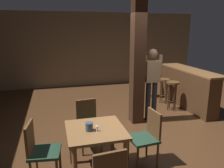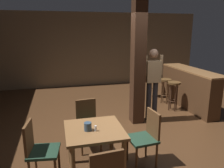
% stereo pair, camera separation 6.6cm
% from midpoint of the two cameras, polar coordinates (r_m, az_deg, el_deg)
% --- Properties ---
extents(ground_plane, '(10.80, 10.80, 0.00)m').
position_cam_midpoint_polar(ground_plane, '(4.80, 7.43, -12.64)').
color(ground_plane, '#422816').
extents(wall_back, '(8.00, 0.10, 2.80)m').
position_cam_midpoint_polar(wall_back, '(8.65, -3.88, 8.97)').
color(wall_back, '#756047').
rests_on(wall_back, ground_plane).
extents(pillar, '(0.28, 0.28, 2.80)m').
position_cam_midpoint_polar(pillar, '(4.99, 6.30, 5.32)').
color(pillar, '#382114').
rests_on(pillar, ground_plane).
extents(dining_table, '(0.84, 0.84, 0.73)m').
position_cam_midpoint_polar(dining_table, '(3.33, -4.87, -13.75)').
color(dining_table, brown).
rests_on(dining_table, ground_plane).
extents(chair_west, '(0.48, 0.48, 0.89)m').
position_cam_midpoint_polar(chair_west, '(3.38, -19.03, -15.73)').
color(chair_west, '#1E3828').
rests_on(chair_west, ground_plane).
extents(chair_east, '(0.46, 0.46, 0.89)m').
position_cam_midpoint_polar(chair_east, '(3.63, 8.67, -12.97)').
color(chair_east, '#1E3828').
rests_on(chair_east, ground_plane).
extents(chair_north, '(0.46, 0.46, 0.89)m').
position_cam_midpoint_polar(chair_north, '(4.08, -6.76, -9.76)').
color(chair_north, '#1E3828').
rests_on(chair_north, ground_plane).
extents(napkin_cup, '(0.11, 0.11, 0.12)m').
position_cam_midpoint_polar(napkin_cup, '(3.19, -6.58, -11.03)').
color(napkin_cup, '#33475B').
rests_on(napkin_cup, dining_table).
extents(salt_shaker, '(0.03, 0.03, 0.08)m').
position_cam_midpoint_polar(salt_shaker, '(3.17, -4.53, -11.52)').
color(salt_shaker, silver).
rests_on(salt_shaker, dining_table).
extents(standing_person, '(0.47, 0.22, 1.72)m').
position_cam_midpoint_polar(standing_person, '(5.22, 10.05, 1.13)').
color(standing_person, tan).
rests_on(standing_person, ground_plane).
extents(bar_counter, '(0.56, 2.32, 1.08)m').
position_cam_midpoint_polar(bar_counter, '(6.54, 18.53, -0.90)').
color(bar_counter, brown).
rests_on(bar_counter, ground_plane).
extents(bar_stool_near, '(0.34, 0.34, 0.79)m').
position_cam_midpoint_polar(bar_stool_near, '(6.12, 15.24, -1.27)').
color(bar_stool_near, '#4C3319').
rests_on(bar_stool_near, ground_plane).
extents(bar_stool_mid, '(0.34, 0.34, 0.73)m').
position_cam_midpoint_polar(bar_stool_mid, '(6.67, 13.17, -0.24)').
color(bar_stool_mid, '#4C3319').
rests_on(bar_stool_mid, ground_plane).
extents(bar_stool_far, '(0.37, 0.37, 0.73)m').
position_cam_midpoint_polar(bar_stool_far, '(7.19, 10.02, 0.96)').
color(bar_stool_far, '#4C3319').
rests_on(bar_stool_far, ground_plane).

